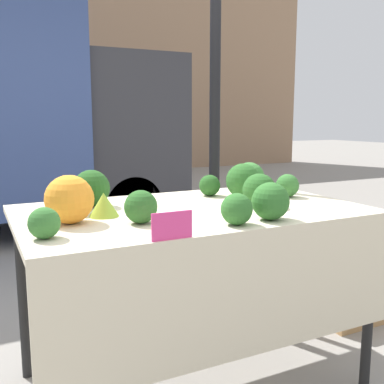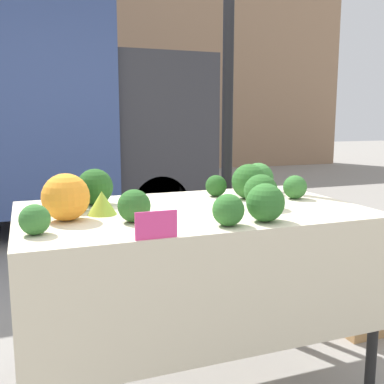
{
  "view_description": "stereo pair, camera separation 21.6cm",
  "coord_description": "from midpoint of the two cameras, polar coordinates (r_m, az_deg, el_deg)",
  "views": [
    {
      "loc": [
        -0.94,
        -1.91,
        1.34
      ],
      "look_at": [
        0.0,
        0.0,
        0.99
      ],
      "focal_mm": 42.0,
      "sensor_mm": 36.0,
      "label": 1
    },
    {
      "loc": [
        -0.75,
        -2.0,
        1.34
      ],
      "look_at": [
        0.0,
        0.0,
        0.99
      ],
      "focal_mm": 42.0,
      "sensor_mm": 36.0,
      "label": 2
    }
  ],
  "objects": [
    {
      "name": "orange_cauliflower",
      "position": [
        1.94,
        -18.43,
        -0.93
      ],
      "size": [
        0.2,
        0.2,
        0.2
      ],
      "color": "orange",
      "rests_on": "market_table"
    },
    {
      "name": "broccoli_head_6",
      "position": [
        2.21,
        5.79,
        0.21
      ],
      "size": [
        0.16,
        0.16,
        0.16
      ],
      "color": "#285B23",
      "rests_on": "market_table"
    },
    {
      "name": "broccoli_head_10",
      "position": [
        2.51,
        9.64,
        0.79
      ],
      "size": [
        0.13,
        0.13,
        0.13
      ],
      "color": "#336B2D",
      "rests_on": "market_table"
    },
    {
      "name": "broccoli_head_9",
      "position": [
        2.64,
        4.97,
        1.85
      ],
      "size": [
        0.18,
        0.18,
        0.18
      ],
      "color": "#387533",
      "rests_on": "market_table"
    },
    {
      "name": "broccoli_head_7",
      "position": [
        2.28,
        -15.35,
        0.43
      ],
      "size": [
        0.18,
        0.18,
        0.18
      ],
      "color": "#23511E",
      "rests_on": "market_table"
    },
    {
      "name": "broccoli_head_4",
      "position": [
        2.45,
        4.03,
        1.43
      ],
      "size": [
        0.19,
        0.19,
        0.19
      ],
      "color": "#285B23",
      "rests_on": "market_table"
    },
    {
      "name": "romanesco_head",
      "position": [
        2.04,
        -14.13,
        -1.59
      ],
      "size": [
        0.13,
        0.13,
        0.11
      ],
      "color": "#93B238",
      "rests_on": "market_table"
    },
    {
      "name": "produce_crate",
      "position": [
        3.25,
        17.38,
        -12.98
      ],
      "size": [
        0.45,
        0.36,
        0.27
      ],
      "color": "tan",
      "rests_on": "ground_plane"
    },
    {
      "name": "market_table",
      "position": [
        2.13,
        -2.05,
        -5.47
      ],
      "size": [
        1.63,
        0.98,
        0.91
      ],
      "color": "beige",
      "rests_on": "ground_plane"
    },
    {
      "name": "building_facade",
      "position": [
        11.55,
        -22.78,
        15.45
      ],
      "size": [
        16.0,
        0.6,
        5.44
      ],
      "color": "#9E7A5B",
      "rests_on": "ground_plane"
    },
    {
      "name": "broccoli_head_2",
      "position": [
        2.51,
        -0.2,
        0.83
      ],
      "size": [
        0.12,
        0.12,
        0.12
      ],
      "color": "#23511E",
      "rests_on": "market_table"
    },
    {
      "name": "price_sign",
      "position": [
        1.61,
        -6.4,
        -4.32
      ],
      "size": [
        0.16,
        0.01,
        0.1
      ],
      "color": "#E53D84",
      "rests_on": "market_table"
    },
    {
      "name": "broccoli_head_5",
      "position": [
        1.73,
        -21.71,
        -3.73
      ],
      "size": [
        0.12,
        0.12,
        0.12
      ],
      "color": "#336B2D",
      "rests_on": "market_table"
    },
    {
      "name": "ground_plane",
      "position": [
        2.52,
        -2.66,
        -22.95
      ],
      "size": [
        40.0,
        40.0,
        0.0
      ],
      "primitive_type": "plane",
      "color": "gray"
    },
    {
      "name": "broccoli_head_3",
      "position": [
        1.92,
        6.8,
        -1.19
      ],
      "size": [
        0.16,
        0.16,
        0.16
      ],
      "color": "#2D6628",
      "rests_on": "market_table"
    },
    {
      "name": "broccoli_head_8",
      "position": [
        1.82,
        2.34,
        -2.22
      ],
      "size": [
        0.13,
        0.13,
        0.13
      ],
      "color": "#2D6628",
      "rests_on": "market_table"
    },
    {
      "name": "broccoli_head_0",
      "position": [
        1.87,
        -9.81,
        -1.91
      ],
      "size": [
        0.14,
        0.14,
        0.14
      ],
      "color": "#285B23",
      "rests_on": "market_table"
    },
    {
      "name": "broccoli_head_1",
      "position": [
        2.14,
        -17.6,
        -0.91
      ],
      "size": [
        0.13,
        0.13,
        0.13
      ],
      "color": "#285B23",
      "rests_on": "market_table"
    },
    {
      "name": "tent_pole",
      "position": [
        2.93,
        0.78,
        9.08
      ],
      "size": [
        0.07,
        0.07,
        2.66
      ],
      "color": "black",
      "rests_on": "ground_plane"
    }
  ]
}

